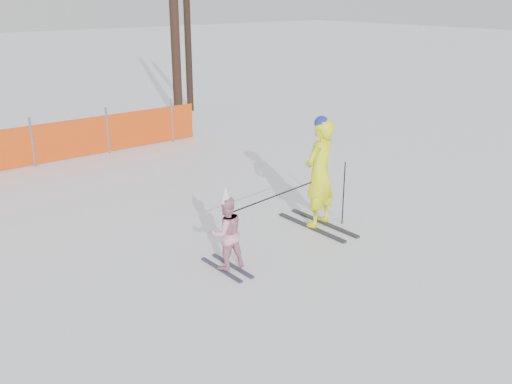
% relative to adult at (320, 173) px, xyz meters
% --- Properties ---
extents(ground, '(120.00, 120.00, 0.00)m').
position_rel_adult_xyz_m(ground, '(-1.47, -0.49, -1.05)').
color(ground, white).
rests_on(ground, ground).
extents(adult, '(0.82, 1.70, 2.10)m').
position_rel_adult_xyz_m(adult, '(0.00, 0.00, 0.00)').
color(adult, black).
rests_on(adult, ground).
extents(child, '(0.64, 1.04, 1.36)m').
position_rel_adult_xyz_m(child, '(-2.35, -0.34, -0.42)').
color(child, black).
rests_on(child, ground).
extents(ski_poles, '(2.69, 0.33, 1.21)m').
position_rel_adult_xyz_m(ski_poles, '(-0.58, -0.18, -0.24)').
color(ski_poles, black).
rests_on(ski_poles, ground).
extents(tree_trunks, '(1.43, 1.33, 7.34)m').
position_rel_adult_xyz_m(tree_trunks, '(3.36, 10.13, 2.40)').
color(tree_trunks, black).
rests_on(tree_trunks, ground).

